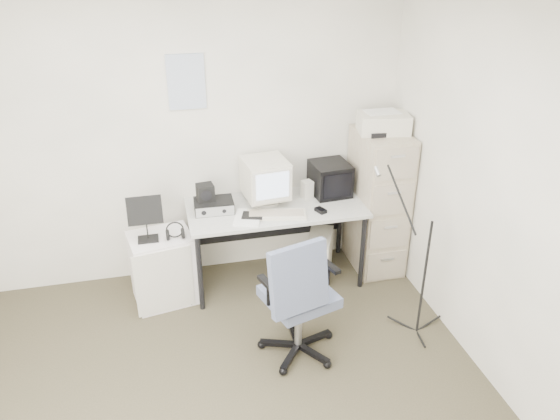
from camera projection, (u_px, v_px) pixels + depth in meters
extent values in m
cube|color=#3B3625|center=(232.00, 411.00, 3.59)|extent=(3.60, 3.60, 0.01)
cube|color=white|center=(210.00, 10.00, 2.46)|extent=(3.60, 3.60, 0.01)
cube|color=white|center=(193.00, 141.00, 4.59)|extent=(3.60, 0.02, 2.50)
cube|color=white|center=(510.00, 213.00, 3.40)|extent=(0.02, 3.60, 2.50)
cube|color=white|center=(186.00, 82.00, 4.35)|extent=(0.30, 0.02, 0.44)
cube|color=tan|center=(377.00, 202.00, 4.91)|extent=(0.40, 0.60, 1.30)
cube|color=silver|center=(383.00, 123.00, 4.60)|extent=(0.46, 0.36, 0.16)
cube|color=beige|center=(276.00, 243.00, 4.82)|extent=(1.50, 0.70, 0.73)
cube|color=silver|center=(265.00, 182.00, 4.62)|extent=(0.39, 0.41, 0.39)
cube|color=black|center=(330.00, 178.00, 4.82)|extent=(0.34, 0.36, 0.29)
cube|color=beige|center=(307.00, 190.00, 4.76)|extent=(0.11, 0.11, 0.16)
cube|color=silver|center=(276.00, 215.00, 4.48)|extent=(0.51, 0.27, 0.03)
cube|color=black|center=(321.00, 210.00, 4.55)|extent=(0.09, 0.11, 0.03)
cube|color=black|center=(214.00, 206.00, 4.56)|extent=(0.33, 0.24, 0.09)
cube|color=black|center=(205.00, 192.00, 4.52)|extent=(0.15, 0.14, 0.14)
cube|color=white|center=(248.00, 217.00, 4.45)|extent=(0.28, 0.33, 0.02)
cube|color=silver|center=(319.00, 257.00, 4.91)|extent=(0.36, 0.49, 0.42)
cube|color=slate|center=(299.00, 294.00, 3.88)|extent=(0.74, 0.74, 1.03)
cube|color=white|center=(163.00, 268.00, 4.56)|extent=(0.56, 0.48, 0.61)
cube|color=black|center=(146.00, 218.00, 4.28)|extent=(0.28, 0.16, 0.40)
torus|color=black|center=(175.00, 233.00, 4.37)|extent=(0.20, 0.20, 0.03)
cylinder|color=black|center=(426.00, 262.00, 4.03)|extent=(0.02, 0.02, 1.28)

